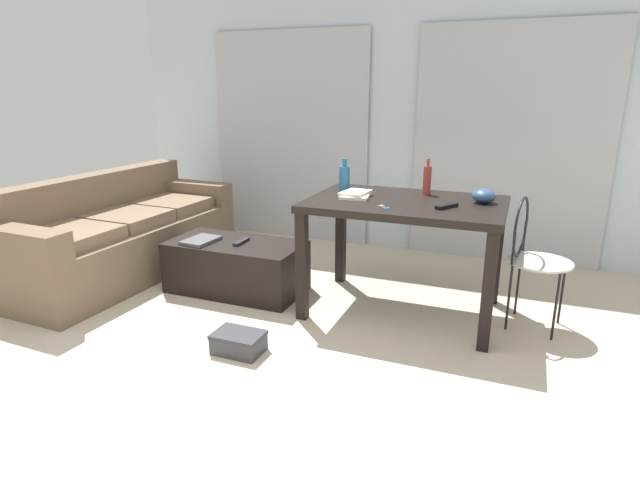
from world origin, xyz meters
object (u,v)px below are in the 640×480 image
at_px(coffee_table, 237,266).
at_px(shoebox, 239,342).
at_px(bottle_far, 427,180).
at_px(bowl, 484,196).
at_px(bottle_near, 344,178).
at_px(craft_table, 405,216).
at_px(tv_remote_on_table, 447,206).
at_px(tv_remote_primary, 241,242).
at_px(wire_chair, 531,248).
at_px(magazine, 201,240).
at_px(couch, 119,236).
at_px(scissors, 385,207).
at_px(book_stack, 356,194).

bearing_deg(coffee_table, shoebox, -58.85).
xyz_separation_m(bottle_far, bowl, (0.40, -0.15, -0.06)).
relative_size(bottle_near, shoebox, 0.79).
relative_size(craft_table, tv_remote_on_table, 7.15).
bearing_deg(craft_table, tv_remote_on_table, -22.63).
relative_size(craft_table, tv_remote_primary, 6.86).
height_order(wire_chair, tv_remote_primary, wire_chair).
bearing_deg(craft_table, shoebox, -128.35).
xyz_separation_m(bottle_far, magazine, (-1.61, -0.47, -0.50)).
bearing_deg(magazine, bottle_near, 23.82).
xyz_separation_m(wire_chair, bowl, (-0.32, 0.04, 0.31)).
height_order(wire_chair, bottle_near, bottle_near).
bearing_deg(shoebox, wire_chair, 33.60).
relative_size(craft_table, wire_chair, 1.49).
distance_m(tv_remote_on_table, magazine, 1.86).
height_order(couch, wire_chair, wire_chair).
height_order(couch, tv_remote_on_table, couch).
height_order(craft_table, scissors, scissors).
relative_size(couch, craft_table, 1.63).
height_order(couch, tv_remote_primary, couch).
bearing_deg(couch, tv_remote_on_table, -0.03).
distance_m(bowl, book_stack, 0.85).
distance_m(craft_table, tv_remote_primary, 1.26).
xyz_separation_m(craft_table, book_stack, (-0.35, -0.02, 0.13)).
bearing_deg(coffee_table, wire_chair, 5.21).
height_order(scissors, tv_remote_primary, scissors).
relative_size(scissors, tv_remote_primary, 0.48).
xyz_separation_m(tv_remote_primary, magazine, (-0.30, -0.09, 0.00)).
distance_m(craft_table, bowl, 0.53).
distance_m(tv_remote_on_table, shoebox, 1.54).
bearing_deg(wire_chair, scissors, -158.65).
relative_size(coffee_table, shoebox, 3.46).
relative_size(bottle_near, bowl, 1.53).
relative_size(couch, book_stack, 7.60).
bearing_deg(wire_chair, couch, -176.45).
distance_m(bottle_far, tv_remote_primary, 1.45).
bearing_deg(scissors, book_stack, 138.51).
relative_size(tv_remote_primary, shoebox, 0.64).
distance_m(bowl, scissors, 0.68).
xyz_separation_m(wire_chair, tv_remote_primary, (-2.03, -0.19, -0.13)).
bearing_deg(tv_remote_on_table, book_stack, -159.52).
xyz_separation_m(couch, craft_table, (2.41, 0.12, 0.37)).
height_order(couch, shoebox, couch).
height_order(coffee_table, tv_remote_on_table, tv_remote_on_table).
bearing_deg(book_stack, bottle_near, 129.06).
height_order(bottle_far, book_stack, bottle_far).
distance_m(tv_remote_primary, magazine, 0.32).
xyz_separation_m(couch, coffee_table, (1.13, 0.01, -0.13)).
distance_m(bottle_far, magazine, 1.75).
bearing_deg(shoebox, couch, 152.82).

